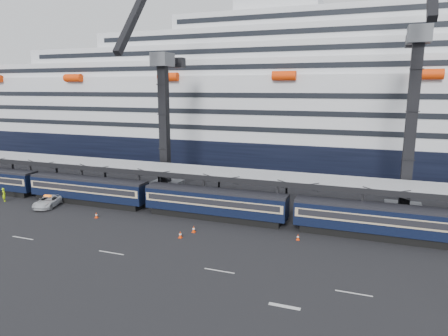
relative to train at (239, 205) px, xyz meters
The scene contains 13 objects.
ground 11.25m from the train, 65.06° to the right, with size 260.00×260.00×0.00m, color black.
lane_markings 20.02m from the train, 49.95° to the right, with size 111.00×4.27×0.02m.
train is the anchor object (origin of this frame).
canopy 6.85m from the train, 40.71° to the left, with size 130.00×6.25×5.53m.
cruise_ship 37.56m from the train, 84.34° to the left, with size 214.09×28.84×34.00m.
crane_dark_near 20.10m from the train, 150.76° to the left, with size 4.50×17.75×35.08m.
crane_dark_mid 23.83m from the train, 21.11° to the left, with size 4.50×18.24×39.64m.
pickup_truck 28.04m from the train, behind, with size 2.56×5.55×1.54m, color silver.
worker 36.26m from the train, behind, with size 0.75×0.49×2.07m, color #B2E80C.
traffic_cone_b 18.87m from the train, 164.10° to the right, with size 0.39×0.39×0.78m.
traffic_cone_c 9.12m from the train, 120.41° to the right, with size 0.41×0.41×0.81m.
traffic_cone_d 6.98m from the train, 124.59° to the right, with size 0.42×0.42×0.83m.
traffic_cone_e 9.17m from the train, 24.45° to the right, with size 0.36×0.36×0.73m.
Camera 1 is at (10.42, -36.33, 16.79)m, focal length 32.00 mm.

